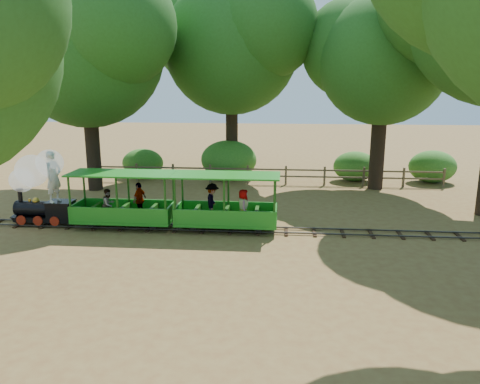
# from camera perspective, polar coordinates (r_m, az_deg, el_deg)

# --- Properties ---
(ground) EXTENTS (90.00, 90.00, 0.00)m
(ground) POSITION_cam_1_polar(r_m,az_deg,el_deg) (16.96, 2.26, -4.80)
(ground) COLOR olive
(ground) RESTS_ON ground
(track) EXTENTS (22.00, 1.00, 0.10)m
(track) POSITION_cam_1_polar(r_m,az_deg,el_deg) (16.94, 2.26, -4.59)
(track) COLOR #3F3D3A
(track) RESTS_ON ground
(locomotive) EXTENTS (2.53, 1.20, 2.91)m
(locomotive) POSITION_cam_1_polar(r_m,az_deg,el_deg) (18.83, -23.35, 1.16)
(locomotive) COLOR black
(locomotive) RESTS_ON ground
(carriage_front) EXTENTS (3.79, 1.55, 1.97)m
(carriage_front) POSITION_cam_1_polar(r_m,az_deg,el_deg) (17.66, -13.94, -1.71)
(carriage_front) COLOR #1E811C
(carriage_front) RESTS_ON track
(carriage_rear) EXTENTS (3.79, 1.55, 1.97)m
(carriage_rear) POSITION_cam_1_polar(r_m,az_deg,el_deg) (16.80, -1.82, -1.97)
(carriage_rear) COLOR #1E811C
(carriage_rear) RESTS_ON track
(oak_nw) EXTENTS (9.17, 8.07, 10.43)m
(oak_nw) POSITION_cam_1_polar(r_m,az_deg,el_deg) (24.16, -18.35, 17.09)
(oak_nw) COLOR #2D2116
(oak_nw) RESTS_ON ground
(oak_nc) EXTENTS (8.90, 7.84, 10.63)m
(oak_nc) POSITION_cam_1_polar(r_m,az_deg,el_deg) (25.95, -1.11, 18.09)
(oak_nc) COLOR #2D2116
(oak_nc) RESTS_ON ground
(oak_ne) EXTENTS (7.73, 6.80, 9.37)m
(oak_ne) POSITION_cam_1_polar(r_m,az_deg,el_deg) (24.17, 17.03, 15.87)
(oak_ne) COLOR #2D2116
(oak_ne) RESTS_ON ground
(fence) EXTENTS (18.10, 0.10, 1.00)m
(fence) POSITION_cam_1_polar(r_m,az_deg,el_deg) (24.56, 3.28, 2.27)
(fence) COLOR brown
(fence) RESTS_ON ground
(shrub_west) EXTENTS (2.32, 1.79, 1.61)m
(shrub_west) POSITION_cam_1_polar(r_m,az_deg,el_deg) (26.96, -11.76, 3.48)
(shrub_west) COLOR #2D6B1E
(shrub_west) RESTS_ON ground
(shrub_mid_w) EXTENTS (3.09, 2.38, 2.14)m
(shrub_mid_w) POSITION_cam_1_polar(r_m,az_deg,el_deg) (25.92, -1.38, 3.97)
(shrub_mid_w) COLOR #2D6B1E
(shrub_mid_w) RESTS_ON ground
(shrub_mid_e) EXTENTS (2.33, 1.79, 1.61)m
(shrub_mid_e) POSITION_cam_1_polar(r_m,az_deg,el_deg) (26.08, 13.85, 3.06)
(shrub_mid_e) COLOR #2D6B1E
(shrub_mid_e) RESTS_ON ground
(shrub_east) EXTENTS (2.48, 1.91, 1.72)m
(shrub_east) POSITION_cam_1_polar(r_m,az_deg,el_deg) (26.98, 22.41, 2.88)
(shrub_east) COLOR #2D6B1E
(shrub_east) RESTS_ON ground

